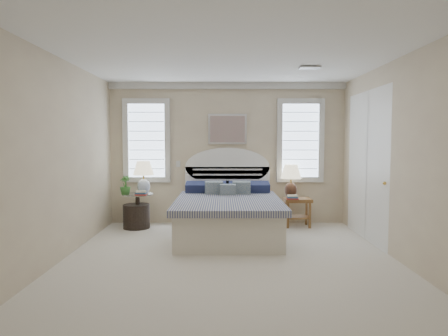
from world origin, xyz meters
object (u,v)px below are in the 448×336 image
bed (228,213)px  lamp_right (291,177)px  side_table_left (138,207)px  floor_pot (137,216)px  lamp_left (144,174)px  nightstand_right (297,206)px

bed → lamp_right: size_ratio=3.62×
side_table_left → floor_pot: side_table_left is taller
side_table_left → lamp_right: bearing=4.1°
side_table_left → lamp_right: lamp_right is taller
lamp_right → lamp_left: bearing=-174.8°
lamp_left → lamp_right: (2.72, 0.25, -0.09)m
bed → nightstand_right: bearing=28.0°
lamp_right → floor_pot: bearing=-175.4°
side_table_left → lamp_left: lamp_left is taller
nightstand_right → floor_pot: bearing=-177.6°
floor_pot → bed: bearing=-18.7°
nightstand_right → lamp_right: 0.55m
bed → lamp_left: bearing=160.3°
nightstand_right → lamp_left: size_ratio=0.87×
bed → lamp_right: bed is taller
nightstand_right → floor_pot: 2.98m
bed → lamp_left: size_ratio=3.74×
nightstand_right → floor_pot: size_ratio=1.10×
nightstand_right → lamp_right: lamp_right is taller
floor_pot → lamp_left: (0.14, -0.02, 0.78)m
nightstand_right → floor_pot: nightstand_right is taller
bed → lamp_right: 1.53m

